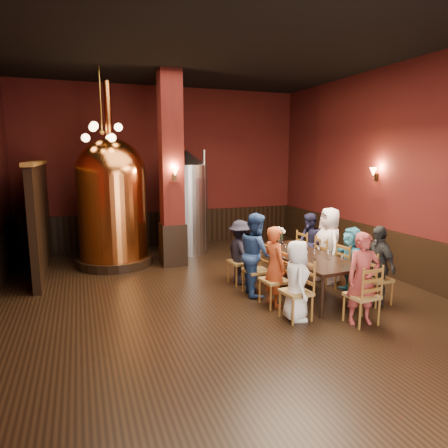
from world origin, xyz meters
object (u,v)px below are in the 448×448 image
object	(u,v)px
person_1	(275,266)
rose_vase	(281,233)
person_2	(256,254)
copper_kettle	(112,201)
person_0	(296,280)
steel_vessel	(187,202)
dining_table	(304,258)

from	to	relation	value
person_1	rose_vase	world-z (taller)	person_1
person_2	copper_kettle	xyz separation A→B (m)	(-2.35, 3.04, 0.77)
person_0	steel_vessel	size ratio (longest dim) A/B	0.47
copper_kettle	steel_vessel	xyz separation A→B (m)	(1.97, 0.61, -0.18)
steel_vessel	rose_vase	size ratio (longest dim) A/B	7.48
person_1	steel_vessel	size ratio (longest dim) A/B	0.52
person_1	copper_kettle	xyz separation A→B (m)	(-2.40, 3.70, 0.85)
rose_vase	steel_vessel	bearing A→B (deg)	113.84
person_2	steel_vessel	bearing A→B (deg)	16.16
steel_vessel	person_2	bearing A→B (deg)	-84.03
copper_kettle	person_1	bearing A→B (deg)	-57.04
dining_table	copper_kettle	bearing A→B (deg)	130.03
person_2	rose_vase	size ratio (longest dim) A/B	4.24
dining_table	person_0	size ratio (longest dim) A/B	1.90
steel_vessel	person_1	bearing A→B (deg)	-84.30
person_2	steel_vessel	world-z (taller)	steel_vessel
copper_kettle	steel_vessel	world-z (taller)	copper_kettle
person_1	copper_kettle	distance (m)	4.49
copper_kettle	rose_vase	size ratio (longest dim) A/B	11.61
rose_vase	person_2	bearing A→B (deg)	-140.77
person_0	rose_vase	size ratio (longest dim) A/B	3.53
person_1	person_2	bearing A→B (deg)	-2.03
person_1	steel_vessel	world-z (taller)	steel_vessel
copper_kettle	steel_vessel	size ratio (longest dim) A/B	1.55
person_1	person_0	bearing A→B (deg)	177.97
person_0	person_1	xyz separation A→B (m)	(-0.05, 0.67, 0.06)
copper_kettle	dining_table	bearing A→B (deg)	-45.74
dining_table	person_2	world-z (taller)	person_2
steel_vessel	rose_vase	xyz separation A→B (m)	(1.29, -2.91, -0.38)
steel_vessel	dining_table	bearing A→B (deg)	-72.25
person_2	steel_vessel	distance (m)	3.72
copper_kettle	steel_vessel	bearing A→B (deg)	17.19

